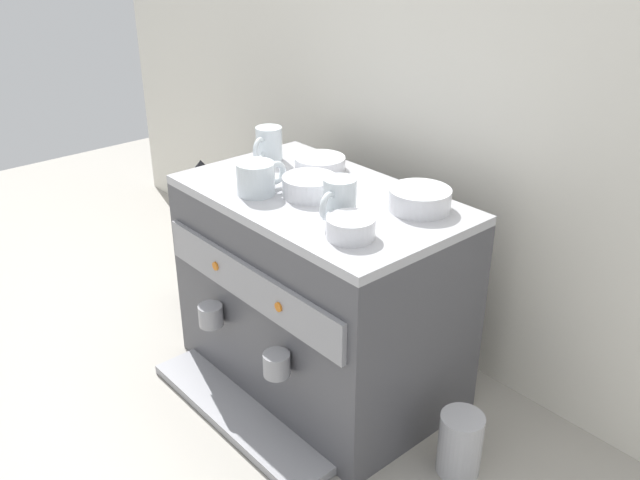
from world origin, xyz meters
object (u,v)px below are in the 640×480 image
Objects in this scene: espresso_machine at (319,292)px; ceramic_cup_1 at (258,178)px; ceramic_bowl_1 at (320,164)px; ceramic_cup_2 at (338,199)px; ceramic_cup_0 at (268,144)px; coffee_grinder at (206,229)px; ceramic_bowl_3 at (420,200)px; ceramic_bowl_0 at (310,187)px; milk_pitcher at (460,444)px; ceramic_bowl_2 at (351,228)px.

ceramic_cup_1 reaches higher than espresso_machine.
ceramic_cup_1 is 0.20m from ceramic_bowl_1.
ceramic_cup_2 is 0.90× the size of ceramic_bowl_1.
ceramic_cup_0 is 0.14m from ceramic_bowl_1.
coffee_grinder is (-0.65, 0.08, -0.32)m from ceramic_cup_2.
ceramic_bowl_1 is (-0.02, 0.20, -0.02)m from ceramic_cup_1.
coffee_grinder is (-0.54, 0.03, -0.04)m from espresso_machine.
ceramic_cup_1 is 0.94× the size of ceramic_bowl_3.
ceramic_cup_1 is at bearing -137.19° from ceramic_bowl_0.
ceramic_bowl_3 is (0.31, 0.00, 0.01)m from ceramic_bowl_1.
ceramic_bowl_0 is 0.99× the size of ceramic_bowl_1.
milk_pitcher is at bearing -22.48° from ceramic_bowl_3.
espresso_machine is at bearing 44.90° from ceramic_cup_1.
ceramic_cup_0 reaches higher than ceramic_bowl_0.
ceramic_bowl_3 is at bearing 0.05° from ceramic_bowl_1.
ceramic_cup_1 is 0.56m from coffee_grinder.
ceramic_bowl_2 is 0.50m from milk_pitcher.
espresso_machine is 0.30m from ceramic_bowl_1.
ceramic_cup_0 is (-0.25, 0.05, 0.28)m from espresso_machine.
ceramic_bowl_0 is 0.61m from coffee_grinder.
ceramic_cup_0 reaches higher than espresso_machine.
ceramic_cup_0 is 0.45m from ceramic_bowl_3.
ceramic_bowl_3 reaches higher than coffee_grinder.
ceramic_bowl_1 is 0.52m from coffee_grinder.
espresso_machine is 0.26m from ceramic_bowl_0.
ceramic_cup_0 is at bearing 176.41° from milk_pitcher.
ceramic_cup_2 is at bearing -22.50° from espresso_machine.
ceramic_bowl_3 is at bearing 62.85° from ceramic_cup_2.
milk_pitcher is (0.23, 0.10, -0.43)m from ceramic_bowl_2.
ceramic_bowl_0 reaches higher than ceramic_bowl_2.
ceramic_bowl_1 reaches higher than milk_pitcher.
ceramic_bowl_0 is 0.29× the size of coffee_grinder.
espresso_machine is at bearing -151.45° from ceramic_bowl_3.
ceramic_cup_0 and ceramic_cup_2 have the same top height.
ceramic_bowl_2 is at bearing -9.64° from coffee_grinder.
espresso_machine is 4.67× the size of milk_pitcher.
ceramic_cup_1 is 0.69m from milk_pitcher.
ceramic_cup_2 is 0.91× the size of ceramic_bowl_0.
milk_pitcher is (0.42, 0.01, -0.17)m from espresso_machine.
ceramic_bowl_1 is at bearing 170.07° from milk_pitcher.
ceramic_bowl_1 is at bearing 131.07° from ceramic_bowl_0.
ceramic_bowl_2 is (0.20, -0.09, 0.26)m from espresso_machine.
ceramic_bowl_2 is at bearing -18.01° from ceramic_cup_0.
ceramic_cup_1 is at bearing -145.36° from ceramic_bowl_3.
espresso_machine is 0.38m from ceramic_cup_0.
ceramic_cup_0 is 0.79× the size of ceramic_bowl_3.
milk_pitcher is at bearing -1.32° from coffee_grinder.
ceramic_cup_0 is 0.85× the size of ceramic_bowl_1.
ceramic_cup_1 is 0.88× the size of milk_pitcher.
ceramic_cup_0 is 0.47m from ceramic_bowl_2.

